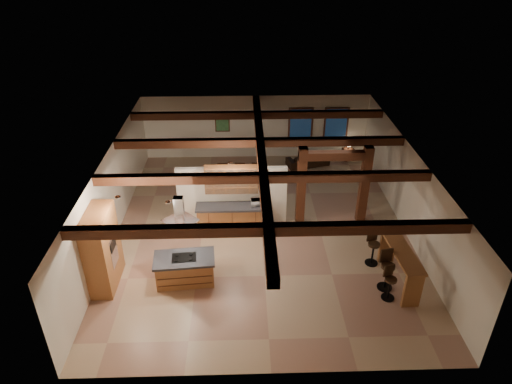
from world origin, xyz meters
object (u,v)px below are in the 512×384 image
kitchen_island (185,269)px  bar_counter (400,261)px  dining_table (240,187)px  sofa (308,160)px

kitchen_island → bar_counter: size_ratio=0.81×
kitchen_island → dining_table: (1.63, 5.11, -0.11)m
dining_table → bar_counter: 7.12m
dining_table → bar_counter: (4.67, -5.36, 0.46)m
kitchen_island → dining_table: bearing=72.3°
kitchen_island → sofa: kitchen_island is taller
kitchen_island → dining_table: size_ratio=0.99×
sofa → kitchen_island: bearing=43.0°
kitchen_island → bar_counter: bearing=-2.3°
bar_counter → sofa: bearing=101.9°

